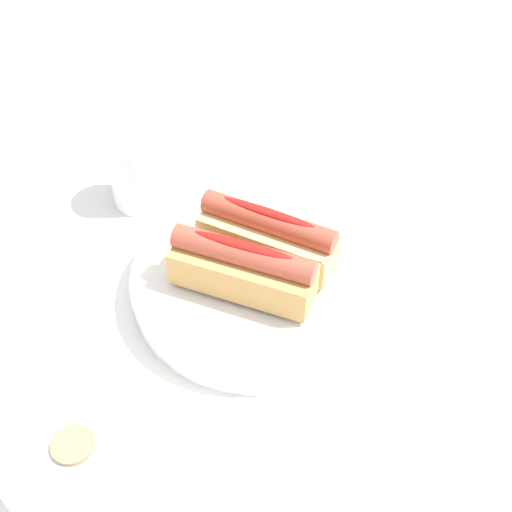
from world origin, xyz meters
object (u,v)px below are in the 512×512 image
Objects in this scene: hotdog_back at (243,268)px; water_glass at (137,175)px; hotdog_front at (268,235)px; paper_towel_roll at (91,487)px; serving_bowl at (256,280)px.

hotdog_back reaches higher than water_glass.
hotdog_front is 0.31m from paper_towel_roll.
hotdog_front reaches higher than water_glass.
serving_bowl is 2.04× the size of paper_towel_roll.
hotdog_back is 0.23m from water_glass.
hotdog_front reaches higher than serving_bowl.
serving_bowl is 0.22m from water_glass.
hotdog_back is 0.26m from paper_towel_roll.
paper_towel_roll is at bearing 129.81° from water_glass.
paper_towel_roll reaches higher than serving_bowl.
water_glass is (0.21, -0.04, 0.02)m from serving_bowl.
water_glass is at bearing -2.64° from hotdog_front.
hotdog_back is (-0.00, 0.03, 0.05)m from serving_bowl.
serving_bowl is 0.05m from hotdog_front.
paper_towel_roll is at bearing 100.43° from hotdog_front.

